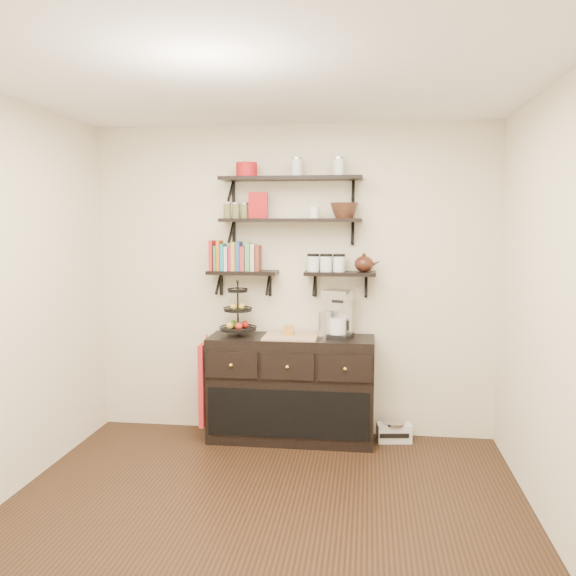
{
  "coord_description": "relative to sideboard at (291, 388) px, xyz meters",
  "views": [
    {
      "loc": [
        0.66,
        -3.53,
        1.88
      ],
      "look_at": [
        0.04,
        1.15,
        1.36
      ],
      "focal_mm": 38.0,
      "sensor_mm": 36.0,
      "label": 1
    }
  ],
  "objects": [
    {
      "name": "floor",
      "position": [
        -0.02,
        -1.51,
        -0.45
      ],
      "size": [
        3.5,
        3.5,
        0.0
      ],
      "primitive_type": "plane",
      "color": "black",
      "rests_on": "ground"
    },
    {
      "name": "ceiling",
      "position": [
        -0.02,
        -1.51,
        2.25
      ],
      "size": [
        3.5,
        3.5,
        0.02
      ],
      "primitive_type": "cube",
      "color": "white",
      "rests_on": "back_wall"
    },
    {
      "name": "back_wall",
      "position": [
        -0.02,
        0.24,
        0.9
      ],
      "size": [
        3.5,
        0.02,
        2.7
      ],
      "primitive_type": "cube",
      "color": "beige",
      "rests_on": "ground"
    },
    {
      "name": "right_wall",
      "position": [
        1.73,
        -1.51,
        0.9
      ],
      "size": [
        0.02,
        3.5,
        2.7
      ],
      "primitive_type": "cube",
      "color": "beige",
      "rests_on": "ground"
    },
    {
      "name": "shelf_top",
      "position": [
        -0.02,
        0.1,
        1.78
      ],
      "size": [
        1.2,
        0.27,
        0.23
      ],
      "color": "black",
      "rests_on": "back_wall"
    },
    {
      "name": "shelf_mid",
      "position": [
        -0.02,
        0.1,
        1.43
      ],
      "size": [
        1.2,
        0.27,
        0.23
      ],
      "color": "black",
      "rests_on": "back_wall"
    },
    {
      "name": "shelf_low_left",
      "position": [
        -0.44,
        0.12,
        0.98
      ],
      "size": [
        0.6,
        0.25,
        0.23
      ],
      "color": "black",
      "rests_on": "back_wall"
    },
    {
      "name": "shelf_low_right",
      "position": [
        0.4,
        0.12,
        0.98
      ],
      "size": [
        0.6,
        0.25,
        0.23
      ],
      "color": "black",
      "rests_on": "back_wall"
    },
    {
      "name": "cookbooks",
      "position": [
        -0.49,
        0.12,
        1.11
      ],
      "size": [
        0.43,
        0.15,
        0.26
      ],
      "color": "red",
      "rests_on": "shelf_low_left"
    },
    {
      "name": "glass_canisters",
      "position": [
        0.28,
        0.12,
        1.06
      ],
      "size": [
        0.32,
        0.1,
        0.13
      ],
      "color": "silver",
      "rests_on": "shelf_low_right"
    },
    {
      "name": "sideboard",
      "position": [
        0.0,
        0.0,
        0.0
      ],
      "size": [
        1.4,
        0.5,
        0.92
      ],
      "color": "black",
      "rests_on": "floor"
    },
    {
      "name": "fruit_stand",
      "position": [
        -0.46,
        0.0,
        0.61
      ],
      "size": [
        0.31,
        0.31,
        0.46
      ],
      "rotation": [
        0.0,
        0.0,
        0.09
      ],
      "color": "black",
      "rests_on": "sideboard"
    },
    {
      "name": "candle",
      "position": [
        -0.02,
        0.0,
        0.5
      ],
      "size": [
        0.08,
        0.08,
        0.08
      ],
      "primitive_type": "cube",
      "color": "#A47326",
      "rests_on": "sideboard"
    },
    {
      "name": "coffee_maker",
      "position": [
        0.39,
        0.03,
        0.64
      ],
      "size": [
        0.28,
        0.28,
        0.41
      ],
      "rotation": [
        0.0,
        0.0,
        -0.34
      ],
      "color": "black",
      "rests_on": "sideboard"
    },
    {
      "name": "thermal_carafe",
      "position": [
        0.29,
        -0.02,
        0.56
      ],
      "size": [
        0.11,
        0.11,
        0.22
      ],
      "primitive_type": "cylinder",
      "color": "silver",
      "rests_on": "sideboard"
    },
    {
      "name": "apron",
      "position": [
        -0.73,
        -0.1,
        0.05
      ],
      "size": [
        0.04,
        0.3,
        0.7
      ],
      "primitive_type": "cube",
      "color": "#9D2210",
      "rests_on": "sideboard"
    },
    {
      "name": "radio",
      "position": [
        0.88,
        0.07,
        -0.37
      ],
      "size": [
        0.3,
        0.22,
        0.17
      ],
      "rotation": [
        0.0,
        0.0,
        0.14
      ],
      "color": "silver",
      "rests_on": "floor"
    },
    {
      "name": "recipe_box",
      "position": [
        -0.3,
        0.1,
        1.56
      ],
      "size": [
        0.16,
        0.07,
        0.22
      ],
      "primitive_type": "cube",
      "rotation": [
        0.0,
        0.0,
        0.08
      ],
      "color": "#A21215",
      "rests_on": "shelf_mid"
    },
    {
      "name": "walnut_bowl",
      "position": [
        0.43,
        0.1,
        1.51
      ],
      "size": [
        0.24,
        0.24,
        0.13
      ],
      "primitive_type": null,
      "color": "black",
      "rests_on": "shelf_mid"
    },
    {
      "name": "ramekins",
      "position": [
        0.18,
        0.1,
        1.5
      ],
      "size": [
        0.09,
        0.09,
        0.1
      ],
      "primitive_type": "cylinder",
      "color": "white",
      "rests_on": "shelf_mid"
    },
    {
      "name": "teapot",
      "position": [
        0.6,
        0.12,
        1.08
      ],
      "size": [
        0.24,
        0.2,
        0.16
      ],
      "primitive_type": null,
      "rotation": [
        0.0,
        0.0,
        -0.21
      ],
      "color": "#381A11",
      "rests_on": "shelf_low_right"
    },
    {
      "name": "red_pot",
      "position": [
        -0.39,
        0.1,
        1.86
      ],
      "size": [
        0.18,
        0.18,
        0.12
      ],
      "primitive_type": "cylinder",
      "color": "#A21215",
      "rests_on": "shelf_top"
    }
  ]
}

